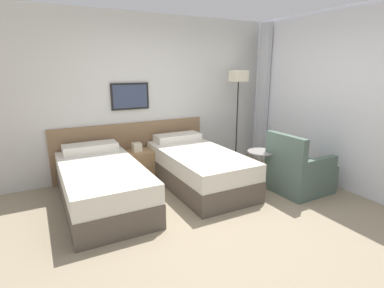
{
  "coord_description": "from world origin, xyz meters",
  "views": [
    {
      "loc": [
        -1.9,
        -2.89,
        1.83
      ],
      "look_at": [
        0.15,
        0.97,
        0.71
      ],
      "focal_mm": 28.0,
      "sensor_mm": 36.0,
      "label": 1
    }
  ],
  "objects_px": {
    "side_table": "(260,162)",
    "armchair": "(298,173)",
    "bed_near_window": "(198,168)",
    "floor_lamp": "(238,85)",
    "bed_near_door": "(102,184)",
    "nightstand": "(138,164)"
  },
  "relations": [
    {
      "from": "bed_near_window",
      "to": "floor_lamp",
      "type": "bearing_deg",
      "value": 28.38
    },
    {
      "from": "floor_lamp",
      "to": "nightstand",
      "type": "bearing_deg",
      "value": 177.13
    },
    {
      "from": "bed_near_window",
      "to": "floor_lamp",
      "type": "xyz_separation_m",
      "value": [
        1.22,
        0.66,
        1.22
      ]
    },
    {
      "from": "side_table",
      "to": "armchair",
      "type": "xyz_separation_m",
      "value": [
        0.41,
        -0.4,
        -0.12
      ]
    },
    {
      "from": "nightstand",
      "to": "side_table",
      "type": "height_order",
      "value": "nightstand"
    },
    {
      "from": "floor_lamp",
      "to": "side_table",
      "type": "relative_size",
      "value": 3.03
    },
    {
      "from": "bed_near_door",
      "to": "floor_lamp",
      "type": "distance_m",
      "value": 3.04
    },
    {
      "from": "bed_near_door",
      "to": "nightstand",
      "type": "xyz_separation_m",
      "value": [
        0.74,
        0.76,
        -0.05
      ]
    },
    {
      "from": "nightstand",
      "to": "armchair",
      "type": "bearing_deg",
      "value": -40.39
    },
    {
      "from": "armchair",
      "to": "floor_lamp",
      "type": "bearing_deg",
      "value": -0.89
    },
    {
      "from": "bed_near_window",
      "to": "bed_near_door",
      "type": "bearing_deg",
      "value": 180.0
    },
    {
      "from": "floor_lamp",
      "to": "armchair",
      "type": "relative_size",
      "value": 1.95
    },
    {
      "from": "bed_near_window",
      "to": "side_table",
      "type": "height_order",
      "value": "bed_near_window"
    },
    {
      "from": "bed_near_window",
      "to": "floor_lamp",
      "type": "relative_size",
      "value": 1.12
    },
    {
      "from": "nightstand",
      "to": "side_table",
      "type": "relative_size",
      "value": 1.05
    },
    {
      "from": "bed_near_window",
      "to": "armchair",
      "type": "height_order",
      "value": "armchair"
    },
    {
      "from": "bed_near_window",
      "to": "nightstand",
      "type": "distance_m",
      "value": 1.06
    },
    {
      "from": "bed_near_door",
      "to": "nightstand",
      "type": "distance_m",
      "value": 1.06
    },
    {
      "from": "bed_near_window",
      "to": "armchair",
      "type": "distance_m",
      "value": 1.53
    },
    {
      "from": "side_table",
      "to": "armchair",
      "type": "relative_size",
      "value": 0.64
    },
    {
      "from": "floor_lamp",
      "to": "side_table",
      "type": "bearing_deg",
      "value": -108.62
    },
    {
      "from": "bed_near_window",
      "to": "armchair",
      "type": "relative_size",
      "value": 2.19
    }
  ]
}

